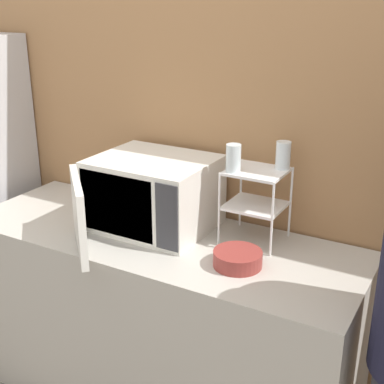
# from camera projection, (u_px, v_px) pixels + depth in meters

# --- Properties ---
(wall_back) EXTENTS (8.00, 0.06, 2.60)m
(wall_back) POSITION_uv_depth(u_px,v_px,m) (198.00, 133.00, 2.59)
(wall_back) COLOR #9E7047
(wall_back) RESTS_ON ground_plane
(counter) EXTENTS (1.87, 0.67, 0.91)m
(counter) POSITION_uv_depth(u_px,v_px,m) (160.00, 320.00, 2.59)
(counter) COLOR #B7B2A8
(counter) RESTS_ON ground_plane
(microwave) EXTENTS (0.55, 0.75, 0.33)m
(microwave) POSITION_uv_depth(u_px,v_px,m) (151.00, 194.00, 2.46)
(microwave) COLOR silver
(microwave) RESTS_ON counter
(dish_rack) EXTENTS (0.25, 0.23, 0.33)m
(dish_rack) POSITION_uv_depth(u_px,v_px,m) (256.00, 190.00, 2.31)
(dish_rack) COLOR white
(dish_rack) RESTS_ON counter
(glass_front_left) EXTENTS (0.06, 0.06, 0.12)m
(glass_front_left) POSITION_uv_depth(u_px,v_px,m) (233.00, 158.00, 2.24)
(glass_front_left) COLOR silver
(glass_front_left) RESTS_ON dish_rack
(glass_back_right) EXTENTS (0.06, 0.06, 0.12)m
(glass_back_right) POSITION_uv_depth(u_px,v_px,m) (283.00, 155.00, 2.28)
(glass_back_right) COLOR silver
(glass_back_right) RESTS_ON dish_rack
(bowl) EXTENTS (0.20, 0.20, 0.06)m
(bowl) POSITION_uv_depth(u_px,v_px,m) (238.00, 259.00, 2.15)
(bowl) COLOR maroon
(bowl) RESTS_ON counter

